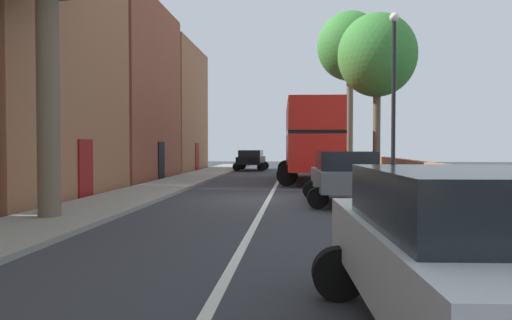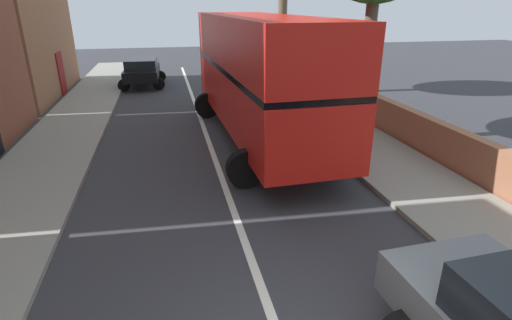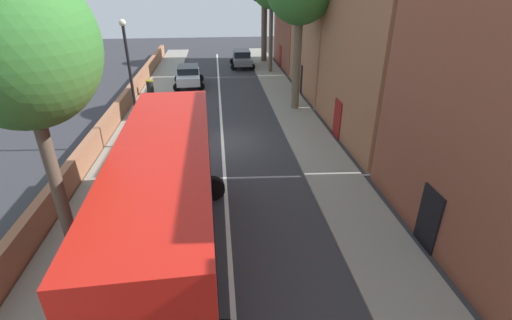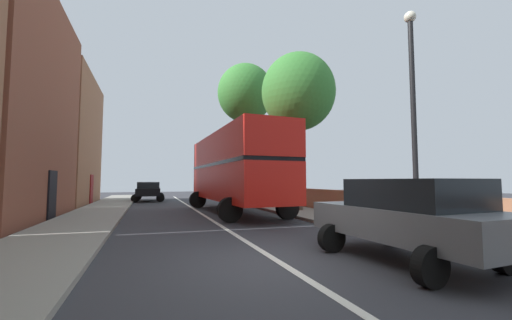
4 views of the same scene
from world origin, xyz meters
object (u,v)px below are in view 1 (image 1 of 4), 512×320
(parked_car_black_left_0, at_px, (251,159))
(street_tree_right_1, at_px, (377,56))
(double_decker_bus, at_px, (310,137))
(street_tree_right_3, at_px, (350,47))
(parked_car_grey_right_1, at_px, (344,174))
(lamppost_right, at_px, (394,89))
(parked_car_white_right_2, at_px, (466,248))

(parked_car_black_left_0, height_order, street_tree_right_1, street_tree_right_1)
(double_decker_bus, relative_size, street_tree_right_1, 1.20)
(parked_car_black_left_0, relative_size, street_tree_right_3, 0.38)
(parked_car_grey_right_1, distance_m, street_tree_right_3, 19.02)
(parked_car_grey_right_1, bearing_deg, double_decker_bus, 94.43)
(street_tree_right_3, bearing_deg, street_tree_right_1, -86.08)
(parked_car_grey_right_1, relative_size, lamppost_right, 0.66)
(lamppost_right, bearing_deg, double_decker_bus, 106.21)
(parked_car_black_left_0, height_order, lamppost_right, lamppost_right)
(double_decker_bus, xyz_separation_m, lamppost_right, (2.60, -8.95, 1.45))
(parked_car_white_right_2, height_order, street_tree_right_1, street_tree_right_1)
(lamppost_right, bearing_deg, parked_car_white_right_2, -98.11)
(parked_car_black_left_0, distance_m, parked_car_grey_right_1, 21.74)
(parked_car_grey_right_1, distance_m, parked_car_white_right_2, 11.19)
(parked_car_black_left_0, height_order, parked_car_grey_right_1, parked_car_grey_right_1)
(double_decker_bus, relative_size, parked_car_white_right_2, 2.25)
(street_tree_right_1, bearing_deg, double_decker_bus, 166.51)
(double_decker_bus, bearing_deg, parked_car_grey_right_1, -85.57)
(double_decker_bus, relative_size, street_tree_right_3, 0.95)
(parked_car_grey_right_1, height_order, street_tree_right_3, street_tree_right_3)
(parked_car_black_left_0, xyz_separation_m, street_tree_right_1, (7.55, -11.59, 5.56))
(parked_car_grey_right_1, xyz_separation_m, street_tree_right_3, (2.01, 17.36, 7.52))
(lamppost_right, bearing_deg, street_tree_right_3, 89.25)
(street_tree_right_3, bearing_deg, parked_car_black_left_0, 151.57)
(double_decker_bus, bearing_deg, street_tree_right_1, -13.49)
(double_decker_bus, distance_m, parked_car_white_right_2, 21.62)
(parked_car_grey_right_1, distance_m, street_tree_right_1, 11.32)
(parked_car_white_right_2, xyz_separation_m, lamppost_right, (1.80, 12.61, 2.86))
(parked_car_black_left_0, bearing_deg, parked_car_white_right_2, -81.21)
(lamppost_right, bearing_deg, parked_car_black_left_0, 109.01)
(double_decker_bus, xyz_separation_m, street_tree_right_3, (2.81, 7.00, 6.12))
(parked_car_black_left_0, height_order, parked_car_white_right_2, parked_car_white_right_2)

